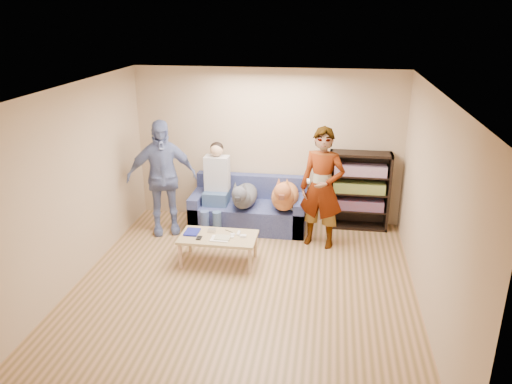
% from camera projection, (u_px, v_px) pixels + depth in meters
% --- Properties ---
extents(ground, '(5.00, 5.00, 0.00)m').
position_uv_depth(ground, '(242.00, 291.00, 6.54)').
color(ground, olive).
rests_on(ground, ground).
extents(ceiling, '(5.00, 5.00, 0.00)m').
position_uv_depth(ceiling, '(240.00, 92.00, 5.64)').
color(ceiling, white).
rests_on(ceiling, ground).
extents(wall_back, '(4.50, 0.00, 4.50)m').
position_uv_depth(wall_back, '(268.00, 146.00, 8.41)').
color(wall_back, tan).
rests_on(wall_back, ground).
extents(wall_front, '(4.50, 0.00, 4.50)m').
position_uv_depth(wall_front, '(183.00, 316.00, 3.77)').
color(wall_front, tan).
rests_on(wall_front, ground).
extents(wall_left, '(0.00, 5.00, 5.00)m').
position_uv_depth(wall_left, '(69.00, 189.00, 6.40)').
color(wall_left, tan).
rests_on(wall_left, ground).
extents(wall_right, '(0.00, 5.00, 5.00)m').
position_uv_depth(wall_right, '(432.00, 209.00, 5.77)').
color(wall_right, tan).
rests_on(wall_right, ground).
extents(blanket, '(0.35, 0.30, 0.12)m').
position_uv_depth(blanket, '(297.00, 206.00, 8.03)').
color(blanket, '#BBBBC0').
rests_on(blanket, sofa).
extents(person_standing_right, '(0.77, 0.61, 1.87)m').
position_uv_depth(person_standing_right, '(322.00, 188.00, 7.52)').
color(person_standing_right, gray).
rests_on(person_standing_right, ground).
extents(person_standing_left, '(1.20, 0.85, 1.88)m').
position_uv_depth(person_standing_left, '(162.00, 177.00, 7.97)').
color(person_standing_left, '#7583BC').
rests_on(person_standing_left, ground).
extents(held_controller, '(0.05, 0.13, 0.03)m').
position_uv_depth(held_controller, '(308.00, 181.00, 7.30)').
color(held_controller, white).
rests_on(held_controller, person_standing_right).
extents(notebook_blue, '(0.20, 0.26, 0.03)m').
position_uv_depth(notebook_blue, '(192.00, 232.00, 7.24)').
color(notebook_blue, navy).
rests_on(notebook_blue, coffee_table).
extents(papers, '(0.26, 0.20, 0.02)m').
position_uv_depth(papers, '(220.00, 239.00, 7.04)').
color(papers, white).
rests_on(papers, coffee_table).
extents(magazine, '(0.22, 0.17, 0.01)m').
position_uv_depth(magazine, '(222.00, 237.00, 7.05)').
color(magazine, '#B0AE8D').
rests_on(magazine, coffee_table).
extents(camera_silver, '(0.11, 0.06, 0.05)m').
position_uv_depth(camera_silver, '(212.00, 230.00, 7.26)').
color(camera_silver, silver).
rests_on(camera_silver, coffee_table).
extents(controller_a, '(0.04, 0.13, 0.03)m').
position_uv_depth(controller_a, '(239.00, 233.00, 7.19)').
color(controller_a, white).
rests_on(controller_a, coffee_table).
extents(controller_b, '(0.09, 0.06, 0.03)m').
position_uv_depth(controller_b, '(243.00, 236.00, 7.11)').
color(controller_b, white).
rests_on(controller_b, coffee_table).
extents(headphone_cup_a, '(0.07, 0.07, 0.02)m').
position_uv_depth(headphone_cup_a, '(232.00, 237.00, 7.09)').
color(headphone_cup_a, white).
rests_on(headphone_cup_a, coffee_table).
extents(headphone_cup_b, '(0.07, 0.07, 0.02)m').
position_uv_depth(headphone_cup_b, '(233.00, 234.00, 7.17)').
color(headphone_cup_b, silver).
rests_on(headphone_cup_b, coffee_table).
extents(pen_orange, '(0.13, 0.06, 0.01)m').
position_uv_depth(pen_orange, '(214.00, 240.00, 7.00)').
color(pen_orange, orange).
rests_on(pen_orange, coffee_table).
extents(pen_black, '(0.13, 0.08, 0.01)m').
position_uv_depth(pen_black, '(229.00, 231.00, 7.29)').
color(pen_black, black).
rests_on(pen_black, coffee_table).
extents(wallet, '(0.07, 0.12, 0.02)m').
position_uv_depth(wallet, '(199.00, 238.00, 7.06)').
color(wallet, black).
rests_on(wallet, coffee_table).
extents(sofa, '(1.90, 0.85, 0.82)m').
position_uv_depth(sofa, '(249.00, 210.00, 8.42)').
color(sofa, '#515B93').
rests_on(sofa, ground).
extents(person_seated, '(0.40, 0.73, 1.47)m').
position_uv_depth(person_seated, '(216.00, 184.00, 8.21)').
color(person_seated, '#3B5982').
rests_on(person_seated, sofa).
extents(dog_gray, '(0.39, 1.24, 0.57)m').
position_uv_depth(dog_gray, '(244.00, 196.00, 8.08)').
color(dog_gray, '#4A4E54').
rests_on(dog_gray, sofa).
extents(dog_tan, '(0.44, 1.18, 0.64)m').
position_uv_depth(dog_tan, '(285.00, 196.00, 8.03)').
color(dog_tan, '#B66437').
rests_on(dog_tan, sofa).
extents(coffee_table, '(1.10, 0.60, 0.42)m').
position_uv_depth(coffee_table, '(218.00, 239.00, 7.16)').
color(coffee_table, tan).
rests_on(coffee_table, ground).
extents(bookshelf, '(1.00, 0.34, 1.30)m').
position_uv_depth(bookshelf, '(359.00, 189.00, 8.25)').
color(bookshelf, black).
rests_on(bookshelf, ground).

